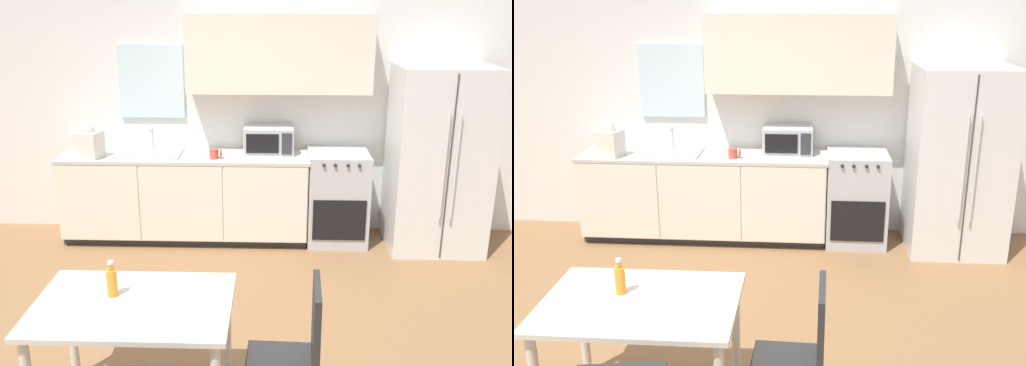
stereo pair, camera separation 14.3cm
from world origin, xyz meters
TOP-DOWN VIEW (x-y plane):
  - ground_plane at (0.00, 0.00)m, footprint 12.00×12.00m
  - wall_back at (0.11, 2.27)m, footprint 12.00×0.38m
  - kitchen_counter at (-0.29, 1.97)m, footprint 2.46×0.62m
  - oven_range at (1.24, 1.97)m, footprint 0.59×0.62m
  - refrigerator at (2.18, 1.88)m, footprint 0.89×0.82m
  - kitchen_sink at (-0.64, 1.98)m, footprint 0.65×0.45m
  - microwave at (0.55, 2.07)m, footprint 0.50×0.34m
  - coffee_mug at (0.03, 1.82)m, footprint 0.12×0.09m
  - grocery_bag_0 at (-1.19, 1.82)m, footprint 0.28×0.25m
  - dining_table at (-0.17, -0.69)m, footprint 1.11×0.76m
  - dining_chair_side at (0.76, -0.79)m, footprint 0.41×0.41m
  - drink_bottle at (-0.30, -0.62)m, footprint 0.06×0.06m

SIDE VIEW (x-z plane):
  - ground_plane at x=0.00m, z-range 0.00..0.00m
  - kitchen_counter at x=-0.29m, z-range 0.00..0.90m
  - oven_range at x=1.24m, z-range 0.00..0.93m
  - dining_chair_side at x=0.76m, z-range 0.07..1.00m
  - dining_table at x=-0.17m, z-range 0.26..1.01m
  - drink_bottle at x=-0.30m, z-range 0.73..0.94m
  - refrigerator at x=2.18m, z-range 0.00..1.78m
  - kitchen_sink at x=-0.64m, z-range 0.79..1.02m
  - coffee_mug at x=0.03m, z-range 0.89..0.99m
  - microwave at x=0.55m, z-range 0.89..1.15m
  - grocery_bag_0 at x=-1.19m, z-range 0.87..1.22m
  - wall_back at x=0.11m, z-range 0.09..2.79m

